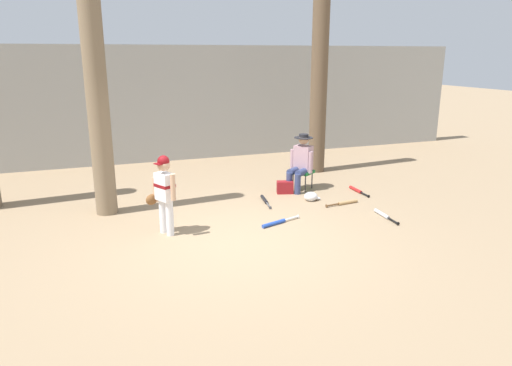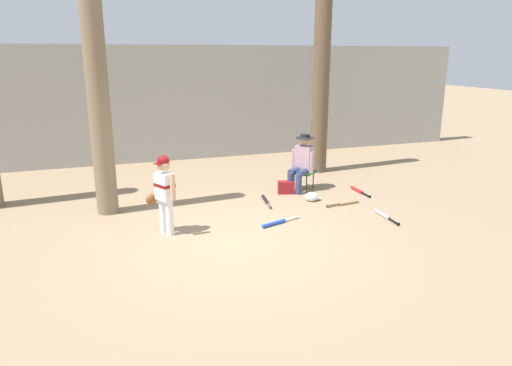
{
  "view_description": "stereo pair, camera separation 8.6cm",
  "coord_description": "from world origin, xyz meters",
  "px_view_note": "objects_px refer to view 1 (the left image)",
  "views": [
    {
      "loc": [
        -2.05,
        -6.48,
        2.83
      ],
      "look_at": [
        0.52,
        0.58,
        0.75
      ],
      "focal_mm": 32.82,
      "sensor_mm": 36.0,
      "label": 1
    },
    {
      "loc": [
        -1.96,
        -6.51,
        2.83
      ],
      "look_at": [
        0.52,
        0.58,
        0.75
      ],
      "focal_mm": 32.82,
      "sensor_mm": 36.0,
      "label": 2
    }
  ],
  "objects_px": {
    "folding_stool": "(303,173)",
    "bat_wood_tan": "(345,203)",
    "bat_blue_youth": "(277,223)",
    "tree_behind_spectator": "(320,62)",
    "bat_aluminum_silver": "(384,215)",
    "young_ballplayer": "(164,190)",
    "handbag_beside_stool": "(285,187)",
    "bat_red_barrel": "(357,190)",
    "batting_helmet_white": "(311,197)",
    "bat_black_composite": "(265,200)",
    "tree_near_player": "(97,93)",
    "seated_spectator": "(301,161)"
  },
  "relations": [
    {
      "from": "bat_wood_tan",
      "to": "batting_helmet_white",
      "type": "relative_size",
      "value": 2.29
    },
    {
      "from": "bat_red_barrel",
      "to": "bat_black_composite",
      "type": "relative_size",
      "value": 0.98
    },
    {
      "from": "bat_blue_youth",
      "to": "bat_wood_tan",
      "type": "bearing_deg",
      "value": 18.89
    },
    {
      "from": "bat_aluminum_silver",
      "to": "bat_black_composite",
      "type": "bearing_deg",
      "value": 137.56
    },
    {
      "from": "young_ballplayer",
      "to": "bat_blue_youth",
      "type": "relative_size",
      "value": 1.64
    },
    {
      "from": "bat_red_barrel",
      "to": "handbag_beside_stool",
      "type": "bearing_deg",
      "value": 163.92
    },
    {
      "from": "bat_aluminum_silver",
      "to": "young_ballplayer",
      "type": "bearing_deg",
      "value": 172.33
    },
    {
      "from": "young_ballplayer",
      "to": "bat_aluminum_silver",
      "type": "relative_size",
      "value": 1.72
    },
    {
      "from": "young_ballplayer",
      "to": "folding_stool",
      "type": "xyz_separation_m",
      "value": [
        3.22,
        1.63,
        -0.38
      ]
    },
    {
      "from": "young_ballplayer",
      "to": "bat_aluminum_silver",
      "type": "bearing_deg",
      "value": -7.67
    },
    {
      "from": "bat_wood_tan",
      "to": "bat_aluminum_silver",
      "type": "height_order",
      "value": "same"
    },
    {
      "from": "bat_wood_tan",
      "to": "bat_black_composite",
      "type": "xyz_separation_m",
      "value": [
        -1.42,
        0.67,
        0.0
      ]
    },
    {
      "from": "seated_spectator",
      "to": "handbag_beside_stool",
      "type": "xyz_separation_m",
      "value": [
        -0.41,
        -0.12,
        -0.51
      ]
    },
    {
      "from": "bat_blue_youth",
      "to": "bat_wood_tan",
      "type": "relative_size",
      "value": 1.08
    },
    {
      "from": "tree_near_player",
      "to": "tree_behind_spectator",
      "type": "xyz_separation_m",
      "value": [
        5.09,
        1.56,
        0.46
      ]
    },
    {
      "from": "folding_stool",
      "to": "bat_red_barrel",
      "type": "height_order",
      "value": "folding_stool"
    },
    {
      "from": "handbag_beside_stool",
      "to": "tree_near_player",
      "type": "bearing_deg",
      "value": -179.5
    },
    {
      "from": "handbag_beside_stool",
      "to": "bat_wood_tan",
      "type": "bearing_deg",
      "value": -53.19
    },
    {
      "from": "tree_near_player",
      "to": "batting_helmet_white",
      "type": "bearing_deg",
      "value": -8.86
    },
    {
      "from": "bat_wood_tan",
      "to": "young_ballplayer",
      "type": "bearing_deg",
      "value": -174.2
    },
    {
      "from": "bat_blue_youth",
      "to": "bat_aluminum_silver",
      "type": "relative_size",
      "value": 1.05
    },
    {
      "from": "handbag_beside_stool",
      "to": "tree_behind_spectator",
      "type": "bearing_deg",
      "value": 45.43
    },
    {
      "from": "seated_spectator",
      "to": "batting_helmet_white",
      "type": "relative_size",
      "value": 3.73
    },
    {
      "from": "folding_stool",
      "to": "bat_black_composite",
      "type": "relative_size",
      "value": 0.73
    },
    {
      "from": "bat_aluminum_silver",
      "to": "batting_helmet_white",
      "type": "height_order",
      "value": "batting_helmet_white"
    },
    {
      "from": "bat_red_barrel",
      "to": "batting_helmet_white",
      "type": "height_order",
      "value": "batting_helmet_white"
    },
    {
      "from": "tree_near_player",
      "to": "batting_helmet_white",
      "type": "relative_size",
      "value": 15.57
    },
    {
      "from": "bat_aluminum_silver",
      "to": "bat_black_composite",
      "type": "relative_size",
      "value": 1.0
    },
    {
      "from": "folding_stool",
      "to": "tree_near_player",
      "type": "bearing_deg",
      "value": -177.01
    },
    {
      "from": "tree_behind_spectator",
      "to": "bat_aluminum_silver",
      "type": "relative_size",
      "value": 7.85
    },
    {
      "from": "tree_near_player",
      "to": "seated_spectator",
      "type": "distance_m",
      "value": 4.28
    },
    {
      "from": "bat_aluminum_silver",
      "to": "bat_black_composite",
      "type": "xyz_separation_m",
      "value": [
        -1.69,
        1.55,
        0.0
      ]
    },
    {
      "from": "bat_wood_tan",
      "to": "batting_helmet_white",
      "type": "height_order",
      "value": "batting_helmet_white"
    },
    {
      "from": "bat_wood_tan",
      "to": "bat_black_composite",
      "type": "relative_size",
      "value": 0.97
    },
    {
      "from": "bat_red_barrel",
      "to": "young_ballplayer",
      "type": "bearing_deg",
      "value": -166.4
    },
    {
      "from": "young_ballplayer",
      "to": "bat_wood_tan",
      "type": "relative_size",
      "value": 1.77
    },
    {
      "from": "young_ballplayer",
      "to": "handbag_beside_stool",
      "type": "bearing_deg",
      "value": 27.91
    },
    {
      "from": "handbag_beside_stool",
      "to": "bat_wood_tan",
      "type": "xyz_separation_m",
      "value": [
        0.81,
        -1.09,
        -0.1
      ]
    },
    {
      "from": "tree_behind_spectator",
      "to": "handbag_beside_stool",
      "type": "xyz_separation_m",
      "value": [
        -1.51,
        -1.53,
        -2.51
      ]
    },
    {
      "from": "bat_aluminum_silver",
      "to": "bat_blue_youth",
      "type": "bearing_deg",
      "value": 171.39
    },
    {
      "from": "bat_blue_youth",
      "to": "tree_behind_spectator",
      "type": "bearing_deg",
      "value": 53.29
    },
    {
      "from": "tree_near_player",
      "to": "folding_stool",
      "type": "distance_m",
      "value": 4.47
    },
    {
      "from": "tree_near_player",
      "to": "bat_wood_tan",
      "type": "distance_m",
      "value": 5.01
    },
    {
      "from": "bat_aluminum_silver",
      "to": "batting_helmet_white",
      "type": "xyz_separation_m",
      "value": [
        -0.79,
        1.33,
        0.05
      ]
    },
    {
      "from": "bat_aluminum_silver",
      "to": "bat_wood_tan",
      "type": "bearing_deg",
      "value": 107.19
    },
    {
      "from": "tree_behind_spectator",
      "to": "seated_spectator",
      "type": "bearing_deg",
      "value": -127.93
    },
    {
      "from": "tree_near_player",
      "to": "handbag_beside_stool",
      "type": "distance_m",
      "value": 4.13
    },
    {
      "from": "folding_stool",
      "to": "bat_wood_tan",
      "type": "bearing_deg",
      "value": -75.72
    },
    {
      "from": "bat_blue_youth",
      "to": "bat_red_barrel",
      "type": "bearing_deg",
      "value": 27.68
    },
    {
      "from": "tree_near_player",
      "to": "bat_red_barrel",
      "type": "relative_size",
      "value": 6.73
    }
  ]
}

